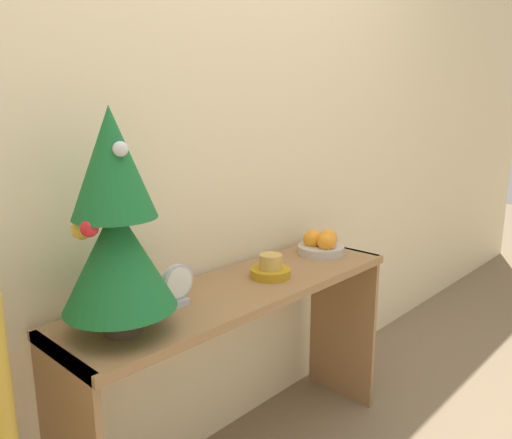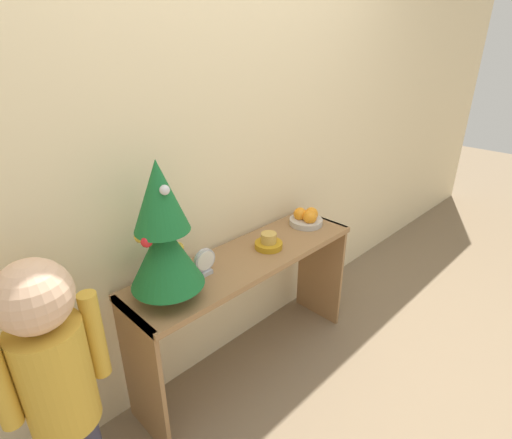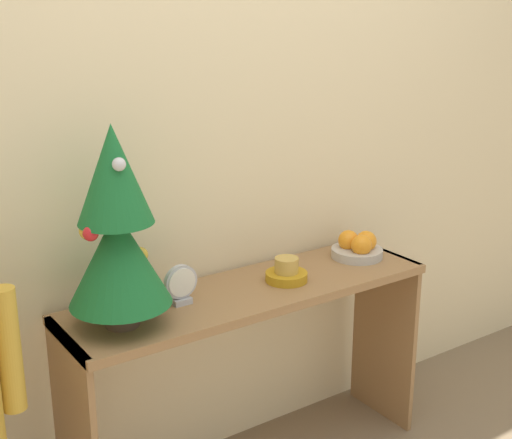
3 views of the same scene
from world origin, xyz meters
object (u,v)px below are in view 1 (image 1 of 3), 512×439
mini_tree (116,227)px  fruit_bowl (322,244)px  desk_clock (178,286)px  singing_bowl (271,269)px

mini_tree → fruit_bowl: 1.00m
desk_clock → singing_bowl: bearing=-4.7°
fruit_bowl → desk_clock: size_ratio=1.48×
fruit_bowl → desk_clock: (-0.75, -0.01, 0.02)m
mini_tree → desk_clock: bearing=9.9°
fruit_bowl → desk_clock: bearing=-179.5°
mini_tree → singing_bowl: mini_tree is taller
mini_tree → singing_bowl: bearing=0.5°
fruit_bowl → singing_bowl: fruit_bowl is taller
mini_tree → desk_clock: (0.22, 0.04, -0.23)m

